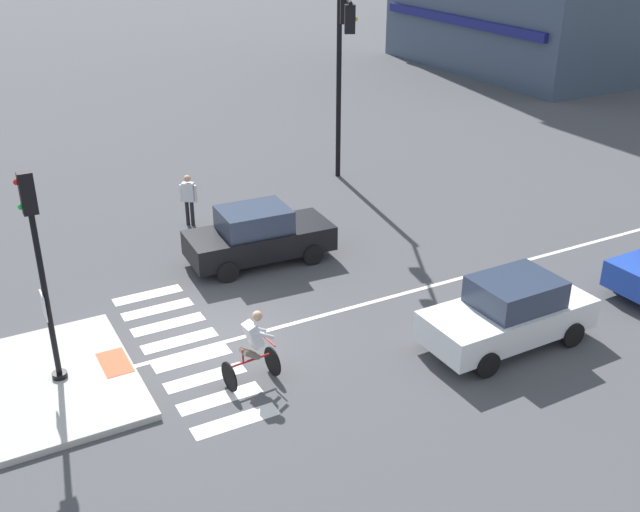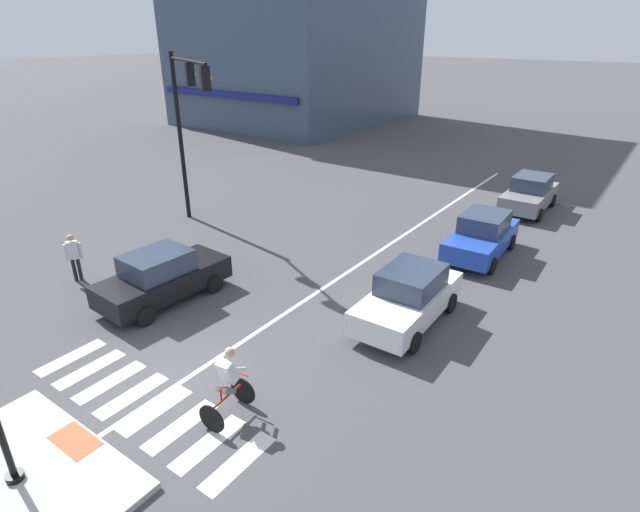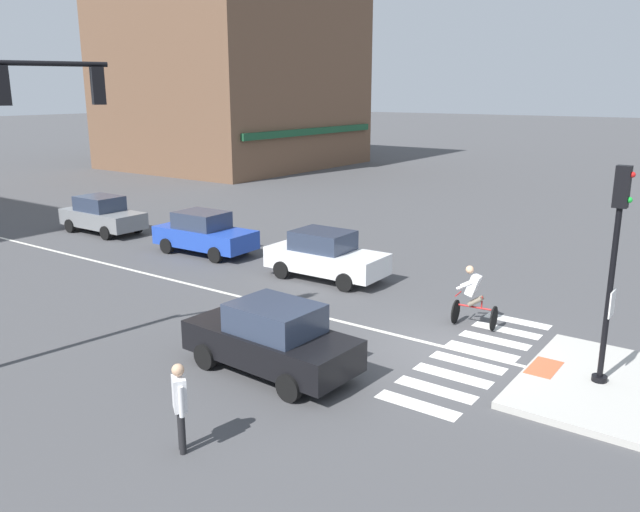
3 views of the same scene
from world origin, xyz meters
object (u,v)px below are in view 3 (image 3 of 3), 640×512
(car_grey_eastbound_distant, at_px, (102,215))
(pedestrian_at_curb_left, at_px, (180,401))
(car_black_westbound_near, at_px, (272,338))
(signal_pole, at_px, (614,256))
(cyclist, at_px, (473,295))
(car_white_eastbound_mid, at_px, (325,255))
(car_blue_eastbound_far, at_px, (204,233))

(car_grey_eastbound_distant, distance_m, pedestrian_at_curb_left, 19.36)
(car_black_westbound_near, bearing_deg, pedestrian_at_curb_left, -166.60)
(car_black_westbound_near, bearing_deg, signal_pole, -60.81)
(car_grey_eastbound_distant, relative_size, cyclist, 2.44)
(car_white_eastbound_mid, bearing_deg, car_blue_eastbound_far, 89.12)
(signal_pole, height_order, car_black_westbound_near, signal_pole)
(car_black_westbound_near, bearing_deg, car_white_eastbound_mid, 25.93)
(car_blue_eastbound_far, height_order, pedestrian_at_curb_left, pedestrian_at_curb_left)
(signal_pole, xyz_separation_m, car_blue_eastbound_far, (3.37, 15.35, -2.12))
(signal_pole, distance_m, cyclist, 4.64)
(car_grey_eastbound_distant, distance_m, car_white_eastbound_mid, 12.26)
(car_blue_eastbound_far, distance_m, pedestrian_at_curb_left, 14.34)
(car_black_westbound_near, height_order, pedestrian_at_curb_left, pedestrian_at_curb_left)
(car_white_eastbound_mid, relative_size, car_black_westbound_near, 0.99)
(car_blue_eastbound_far, bearing_deg, car_grey_eastbound_distant, 89.92)
(car_white_eastbound_mid, height_order, car_black_westbound_near, same)
(car_black_westbound_near, height_order, car_blue_eastbound_far, same)
(car_grey_eastbound_distant, height_order, car_white_eastbound_mid, same)
(signal_pole, relative_size, car_blue_eastbound_far, 1.11)
(signal_pole, distance_m, car_blue_eastbound_far, 15.85)
(car_black_westbound_near, bearing_deg, car_blue_eastbound_far, 53.10)
(signal_pole, height_order, car_grey_eastbound_distant, signal_pole)
(car_black_westbound_near, distance_m, car_blue_eastbound_far, 11.41)
(car_black_westbound_near, xyz_separation_m, pedestrian_at_curb_left, (-3.48, -0.83, 0.17))
(car_black_westbound_near, xyz_separation_m, cyclist, (5.38, -2.53, 0.06))
(signal_pole, height_order, cyclist, signal_pole)
(car_black_westbound_near, bearing_deg, cyclist, -25.17)
(pedestrian_at_curb_left, bearing_deg, cyclist, -10.86)
(car_blue_eastbound_far, bearing_deg, cyclist, -97.18)
(car_black_westbound_near, distance_m, cyclist, 5.94)
(car_white_eastbound_mid, xyz_separation_m, car_black_westbound_near, (-6.76, -3.29, 0.00))
(signal_pole, height_order, car_blue_eastbound_far, signal_pole)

